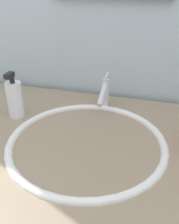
% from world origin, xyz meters
% --- Properties ---
extents(tiled_wall_back, '(2.50, 0.04, 2.40)m').
position_xyz_m(tiled_wall_back, '(0.00, 0.38, 1.20)').
color(tiled_wall_back, silver).
rests_on(tiled_wall_back, ground).
extents(sink_basin, '(0.48, 0.48, 0.11)m').
position_xyz_m(sink_basin, '(0.01, 0.00, 0.87)').
color(sink_basin, white).
rests_on(sink_basin, vanity_counter).
extents(faucet, '(0.02, 0.14, 0.12)m').
position_xyz_m(faucet, '(0.01, 0.23, 0.97)').
color(faucet, silver).
rests_on(faucet, sink_basin).
extents(soap_dispenser, '(0.05, 0.06, 0.16)m').
position_xyz_m(soap_dispenser, '(-0.27, 0.09, 0.98)').
color(soap_dispenser, white).
rests_on(soap_dispenser, vanity_counter).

